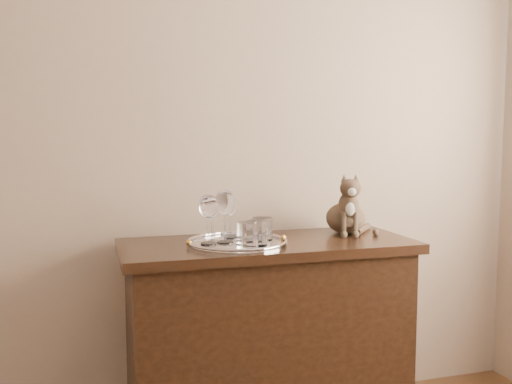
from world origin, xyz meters
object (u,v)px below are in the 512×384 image
wine_glass_a (212,219)px  tumbler_a (256,233)px  wine_glass_d (225,216)px  cat (346,203)px  tumbler_c (262,229)px  sideboard (268,341)px  tumbler_b (248,235)px  tray (237,243)px  wine_glass_c (208,219)px  wine_glass_b (230,217)px

wine_glass_a → tumbler_a: size_ratio=1.93×
wine_glass_d → cat: (0.58, 0.11, 0.02)m
tumbler_c → sideboard: bearing=22.3°
wine_glass_d → tumbler_b: size_ratio=2.20×
tray → cat: 0.56m
tumbler_c → wine_glass_c: bearing=-174.8°
sideboard → tumbler_a: size_ratio=12.50×
tray → wine_glass_c: size_ratio=2.02×
tumbler_c → wine_glass_a: bearing=174.3°
sideboard → tumbler_c: 0.48m
wine_glass_a → tumbler_a: 0.20m
wine_glass_c → tumbler_b: wine_glass_c is taller
tumbler_a → cat: 0.52m
sideboard → tumbler_c: tumbler_c is taller
wine_glass_d → tumbler_b: (0.06, -0.12, -0.06)m
tray → wine_glass_a: 0.14m
wine_glass_c → wine_glass_d: wine_glass_d is taller
sideboard → tumbler_a: (-0.08, -0.11, 0.48)m
wine_glass_a → tumbler_c: bearing=-5.7°
wine_glass_a → wine_glass_d: size_ratio=0.87×
sideboard → tray: (-0.14, -0.03, 0.43)m
sideboard → wine_glass_b: (-0.14, 0.08, 0.52)m
cat → wine_glass_d: bearing=-153.6°
wine_glass_a → cat: bearing=7.4°
tumbler_a → tumbler_b: 0.05m
tray → wine_glass_b: (-0.00, 0.11, 0.09)m
tray → wine_glass_c: 0.16m
wine_glass_b → wine_glass_d: bearing=-115.0°
sideboard → tumbler_b: 0.52m
tumbler_a → wine_glass_b: bearing=106.3°
sideboard → tumbler_c: (-0.03, -0.01, 0.48)m
wine_glass_c → tumbler_c: wine_glass_c is taller
sideboard → cat: size_ratio=4.45×
tray → wine_glass_a: (-0.09, 0.04, 0.10)m
tumbler_b → tumbler_a: bearing=32.4°
tray → tumbler_b: bearing=-84.2°
tray → tumbler_c: (0.11, 0.02, 0.05)m
tumbler_b → cat: size_ratio=0.36×
wine_glass_b → wine_glass_d: (-0.05, -0.10, 0.02)m
tray → tumbler_b: tumbler_b is taller
sideboard → tumbler_a: bearing=-126.5°
sideboard → tumbler_c: size_ratio=12.99×
tumbler_b → cat: bearing=23.8°
wine_glass_a → wine_glass_b: (0.09, 0.07, -0.01)m
wine_glass_c → tumbler_a: 0.20m
tumbler_a → tumbler_b: size_ratio=1.00×
wine_glass_a → wine_glass_c: 0.05m
sideboard → tray: size_ratio=3.00×
sideboard → wine_glass_d: 0.57m
wine_glass_a → tumbler_c: size_ratio=2.01×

